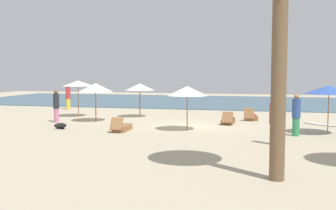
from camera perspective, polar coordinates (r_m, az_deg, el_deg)
name	(u,v)px	position (r m, az deg, el deg)	size (l,w,h in m)	color
ground_plane	(193,127)	(21.88, 3.41, -2.97)	(60.00, 60.00, 0.00)	#BCAD8E
ocean_water	(226,102)	(38.64, 7.95, 0.44)	(48.00, 16.00, 0.06)	#3D6075
umbrella_0	(187,91)	(20.39, 2.63, 1.92)	(1.97, 1.97, 2.17)	olive
umbrella_1	(329,90)	(20.52, 21.04, 1.96)	(2.18, 2.18, 2.25)	olive
umbrella_2	(78,83)	(26.89, -12.15, 2.89)	(1.93, 1.93, 2.28)	olive
umbrella_3	(95,88)	(24.28, -9.83, 2.36)	(2.01, 2.01, 2.20)	olive
umbrella_4	(140,87)	(26.15, -3.86, 2.47)	(1.84, 1.84, 2.11)	brown
lounger_1	(228,121)	(23.23, 8.17, -2.11)	(0.66, 1.69, 0.72)	brown
lounger_2	(122,127)	(20.45, -6.31, -3.06)	(0.67, 1.68, 0.72)	olive
lounger_4	(251,117)	(25.30, 11.23, -1.59)	(0.83, 1.70, 0.75)	brown
person_0	(274,121)	(17.13, 14.18, -2.15)	(0.48, 0.48, 1.84)	yellow
person_1	(296,115)	(19.57, 17.04, -1.29)	(0.50, 0.50, 1.89)	#338C59
person_2	(68,97)	(32.05, -13.43, 1.10)	(0.50, 0.50, 1.87)	yellow
person_3	(56,106)	(24.38, -14.96, -0.11)	(0.45, 0.45, 1.84)	#D17299
dog	(61,126)	(21.69, -14.38, -2.74)	(0.67, 0.56, 0.32)	black
surfboard	(321,124)	(24.05, 20.08, -2.46)	(2.03, 1.88, 0.07)	silver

